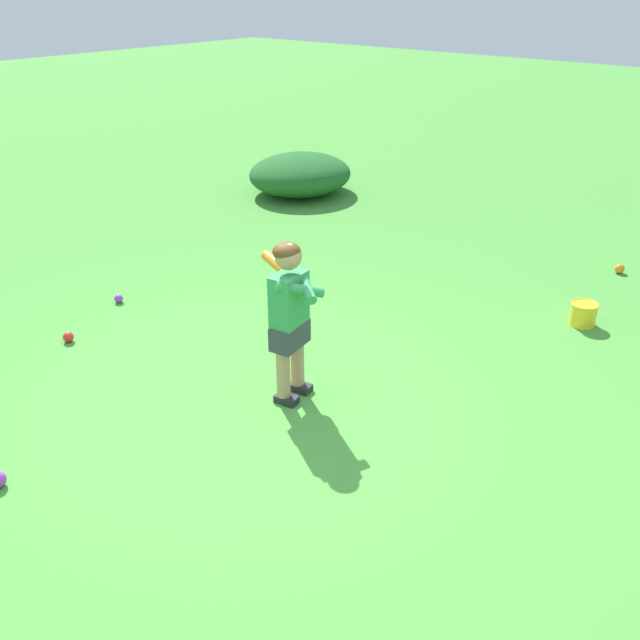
% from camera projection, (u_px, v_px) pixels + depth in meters
% --- Properties ---
extents(ground_plane, '(40.00, 40.00, 0.00)m').
position_uv_depth(ground_plane, '(267.00, 424.00, 4.40)').
color(ground_plane, '#479338').
extents(child_batter, '(0.62, 0.35, 1.08)m').
position_uv_depth(child_batter, '(290.00, 307.00, 4.41)').
color(child_batter, '#232328').
rests_on(child_batter, ground).
extents(play_ball_far_left, '(0.07, 0.07, 0.07)m').
position_uv_depth(play_ball_far_left, '(119.00, 299.00, 5.99)').
color(play_ball_far_left, purple).
rests_on(play_ball_far_left, ground).
extents(play_ball_near_batter, '(0.08, 0.08, 0.08)m').
position_uv_depth(play_ball_near_batter, '(68.00, 337.00, 5.35)').
color(play_ball_near_batter, red).
rests_on(play_ball_near_batter, ground).
extents(play_ball_center_lawn, '(0.09, 0.09, 0.09)m').
position_uv_depth(play_ball_center_lawn, '(620.00, 269.00, 6.57)').
color(play_ball_center_lawn, orange).
rests_on(play_ball_center_lawn, ground).
extents(toy_bucket, '(0.22, 0.22, 0.19)m').
position_uv_depth(toy_bucket, '(584.00, 313.00, 5.59)').
color(toy_bucket, yellow).
rests_on(toy_bucket, ground).
extents(shrub_left_background, '(1.23, 1.33, 0.49)m').
position_uv_depth(shrub_left_background, '(300.00, 174.00, 8.83)').
color(shrub_left_background, '#1E5B23').
rests_on(shrub_left_background, ground).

